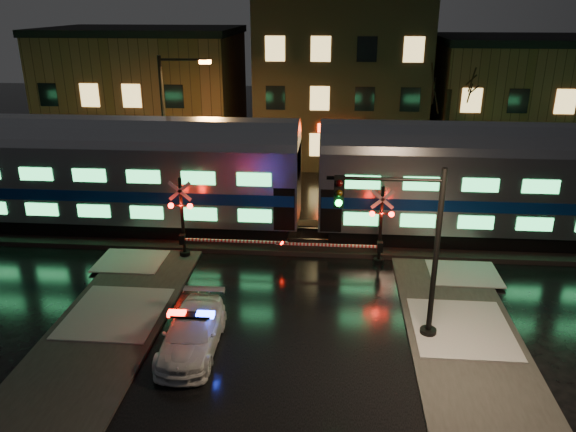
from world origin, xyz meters
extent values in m
plane|color=black|center=(0.00, 0.00, 0.00)|extent=(120.00, 120.00, 0.00)
cube|color=black|center=(0.00, 5.00, 0.12)|extent=(90.00, 4.20, 0.24)
cube|color=#2D2D2D|center=(-6.50, -6.00, 0.06)|extent=(4.00, 20.00, 0.12)
cube|color=#2D2D2D|center=(6.50, -6.00, 0.06)|extent=(4.00, 20.00, 0.12)
cube|color=brown|center=(-13.00, 22.00, 4.50)|extent=(14.00, 10.00, 9.00)
cube|color=brown|center=(2.00, 22.50, 5.75)|extent=(12.00, 11.00, 11.50)
cube|color=brown|center=(15.00, 22.00, 4.25)|extent=(12.00, 10.00, 8.50)
cube|color=black|center=(-12.49, 5.00, 0.64)|extent=(24.00, 2.40, 0.80)
cube|color=#B7BAC1|center=(-12.49, 5.00, 2.94)|extent=(25.00, 3.05, 3.80)
cube|color=navy|center=(-12.49, 5.00, 2.54)|extent=(24.75, 3.09, 0.55)
cube|color=#42FA7D|center=(-12.49, 3.45, 1.79)|extent=(21.00, 0.05, 0.62)
cube|color=#42FA7D|center=(-12.49, 3.45, 3.59)|extent=(21.00, 0.05, 0.62)
cylinder|color=#B7BAC1|center=(-12.49, 5.00, 4.64)|extent=(25.00, 3.05, 3.05)
cube|color=black|center=(13.51, 5.00, 0.64)|extent=(24.00, 2.40, 0.80)
imported|color=white|center=(-3.00, -4.93, 0.65)|extent=(1.91, 4.54, 1.31)
cube|color=black|center=(-3.00, -4.93, 1.35)|extent=(1.37, 0.37, 0.09)
cube|color=#FF0C05|center=(-3.49, -4.94, 1.39)|extent=(0.61, 0.32, 0.15)
cube|color=#1426FF|center=(-2.51, -4.93, 1.39)|extent=(0.61, 0.32, 0.15)
cylinder|color=black|center=(3.84, 2.40, 0.14)|extent=(0.47, 0.47, 0.28)
cylinder|color=black|center=(3.84, 2.40, 1.88)|extent=(0.15, 0.15, 3.75)
sphere|color=#FF0C05|center=(3.42, 2.22, 2.53)|extent=(0.24, 0.24, 0.24)
sphere|color=#FF0C05|center=(4.27, 2.22, 2.53)|extent=(0.24, 0.24, 0.24)
cube|color=white|center=(1.50, 2.15, 0.98)|extent=(4.69, 0.10, 0.10)
cube|color=black|center=(3.84, 2.15, 0.98)|extent=(0.25, 0.30, 0.45)
cylinder|color=black|center=(-5.19, 2.40, 0.15)|extent=(0.49, 0.49, 0.29)
cylinder|color=black|center=(-5.19, 2.40, 1.95)|extent=(0.16, 0.16, 3.91)
sphere|color=#FF0C05|center=(-5.63, 2.22, 2.64)|extent=(0.25, 0.25, 0.25)
sphere|color=#FF0C05|center=(-4.75, 2.22, 2.64)|extent=(0.25, 0.25, 0.25)
cube|color=white|center=(-2.75, 2.15, 1.03)|extent=(4.89, 0.10, 0.10)
cube|color=black|center=(-5.19, 2.15, 1.03)|extent=(0.25, 0.30, 0.45)
cylinder|color=black|center=(5.22, -3.47, 0.16)|extent=(0.59, 0.59, 0.31)
cylinder|color=black|center=(5.22, -3.47, 3.15)|extent=(0.19, 0.19, 6.29)
cylinder|color=black|center=(3.33, -3.47, 5.87)|extent=(3.78, 0.13, 0.13)
cube|color=black|center=(1.86, -3.62, 5.45)|extent=(0.34, 0.29, 1.05)
sphere|color=#0CFF3F|center=(1.86, -3.78, 5.12)|extent=(0.23, 0.23, 0.23)
cylinder|color=black|center=(-7.76, 9.00, 4.31)|extent=(0.22, 0.22, 8.62)
cylinder|color=black|center=(-6.47, 9.00, 8.41)|extent=(2.59, 0.13, 0.13)
cube|color=orange|center=(-5.28, 9.00, 8.30)|extent=(0.59, 0.30, 0.19)
camera|label=1|loc=(1.66, -21.13, 11.27)|focal=35.00mm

